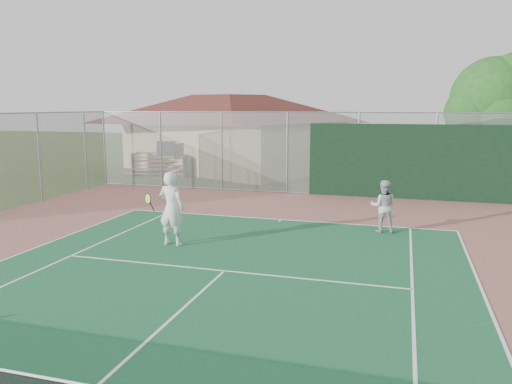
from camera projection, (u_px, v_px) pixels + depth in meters
The scene contains 7 objects.
back_fence at pixel (361, 157), 20.54m from camera, with size 20.08×0.11×3.53m.
side_fence_left at pixel (39, 157), 19.70m from camera, with size 0.08×9.00×3.50m.
clubhouse at pixel (229, 125), 29.64m from camera, with size 14.40×12.33×5.25m.
bleachers at pixel (160, 163), 27.55m from camera, with size 3.63×2.59×1.20m.
tree at pixel (496, 102), 21.24m from camera, with size 4.27×4.04×5.95m.
player_white_front at pixel (171, 209), 13.42m from camera, with size 1.07×0.68×2.02m.
player_grey_back at pixel (383, 207), 14.86m from camera, with size 0.81×0.65×1.57m.
Camera 1 is at (3.81, -3.89, 3.73)m, focal length 35.00 mm.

